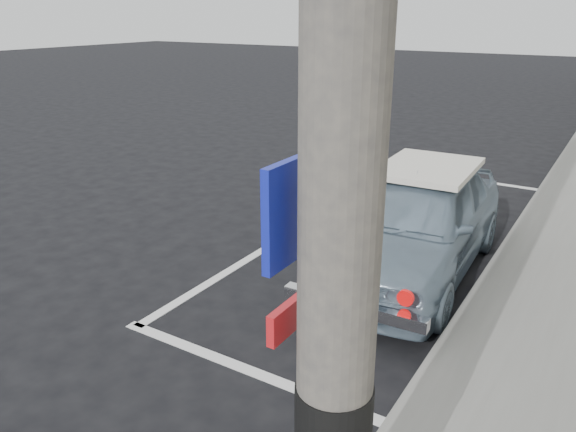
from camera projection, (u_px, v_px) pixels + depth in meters
name	position (u px, v px, depth m)	size (l,w,h in m)	color
ground	(239.00, 330.00, 5.58)	(80.00, 80.00, 0.00)	black
pline_rear	(251.00, 371.00, 4.93)	(3.00, 0.12, 0.01)	silver
pline_front	(467.00, 179.00, 10.52)	(3.00, 0.12, 0.01)	silver
pline_side	(310.00, 222.00, 8.42)	(0.12, 7.00, 0.01)	silver
retro_coupe	(415.00, 221.00, 6.64)	(1.65, 3.80, 1.27)	gray
cat	(360.00, 317.00, 5.55)	(0.29, 0.54, 0.29)	#6D6053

